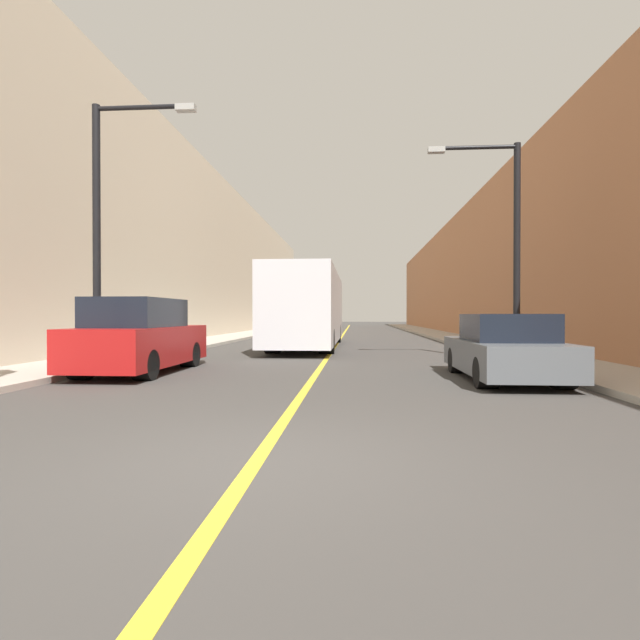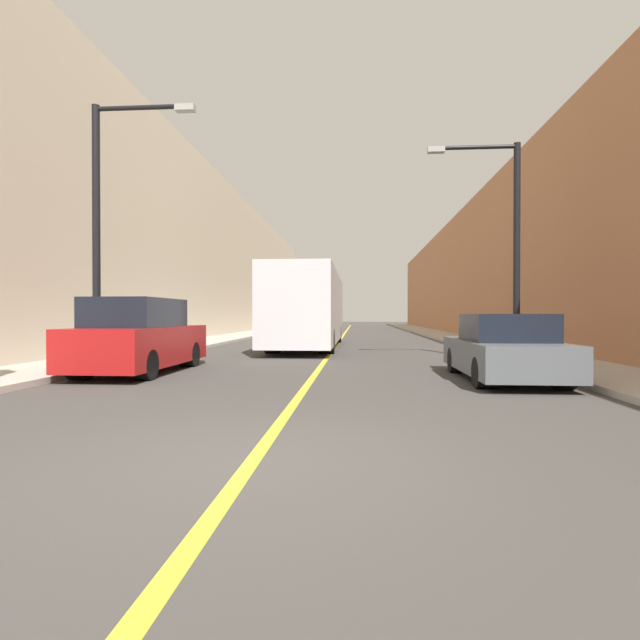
% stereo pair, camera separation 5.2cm
% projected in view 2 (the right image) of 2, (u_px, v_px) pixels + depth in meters
% --- Properties ---
extents(ground_plane, '(200.00, 200.00, 0.00)m').
position_uv_depth(ground_plane, '(251.00, 464.00, 4.81)').
color(ground_plane, '#3F3D3A').
extents(sidewalk_left, '(2.54, 72.00, 0.13)m').
position_uv_depth(sidewalk_left, '(248.00, 334.00, 35.23)').
color(sidewalk_left, '#B2AA9E').
rests_on(sidewalk_left, ground).
extents(sidewalk_right, '(2.54, 72.00, 0.13)m').
position_uv_depth(sidewalk_right, '(441.00, 335.00, 34.21)').
color(sidewalk_right, '#B2AA9E').
rests_on(sidewalk_right, ground).
extents(building_row_left, '(4.00, 72.00, 10.71)m').
position_uv_depth(building_row_left, '(203.00, 260.00, 35.42)').
color(building_row_left, beige).
rests_on(building_row_left, ground).
extents(building_row_right, '(4.00, 72.00, 8.59)m').
position_uv_depth(building_row_right, '(490.00, 273.00, 33.92)').
color(building_row_right, '#B2724C').
rests_on(building_row_right, ground).
extents(road_center_line, '(0.16, 72.00, 0.01)m').
position_uv_depth(road_center_line, '(343.00, 335.00, 34.72)').
color(road_center_line, gold).
rests_on(road_center_line, ground).
extents(bus, '(2.57, 12.21, 3.26)m').
position_uv_depth(bus, '(310.00, 308.00, 22.24)').
color(bus, silver).
rests_on(bus, ground).
extents(parked_suv_left, '(1.87, 4.73, 1.84)m').
position_uv_depth(parked_suv_left, '(140.00, 338.00, 12.39)').
color(parked_suv_left, maroon).
rests_on(parked_suv_left, ground).
extents(car_right_near, '(1.86, 4.36, 1.46)m').
position_uv_depth(car_right_near, '(504.00, 350.00, 10.95)').
color(car_right_near, '#51565B').
rests_on(car_right_near, ground).
extents(street_lamp_left, '(2.73, 0.24, 6.74)m').
position_uv_depth(street_lamp_left, '(106.00, 215.00, 12.91)').
color(street_lamp_left, black).
rests_on(street_lamp_left, sidewalk_left).
extents(street_lamp_right, '(2.73, 0.24, 6.42)m').
position_uv_depth(street_lamp_right, '(507.00, 233.00, 14.85)').
color(street_lamp_right, black).
rests_on(street_lamp_right, sidewalk_right).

